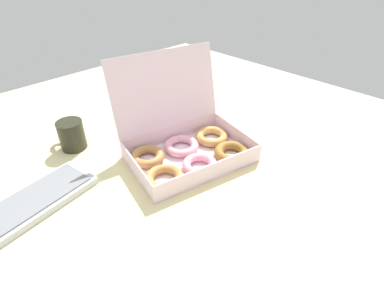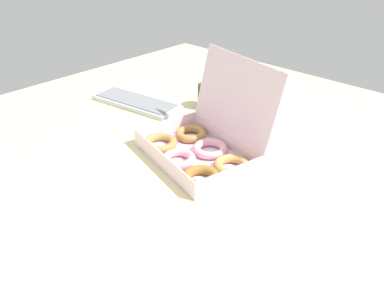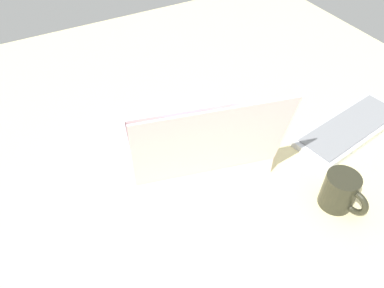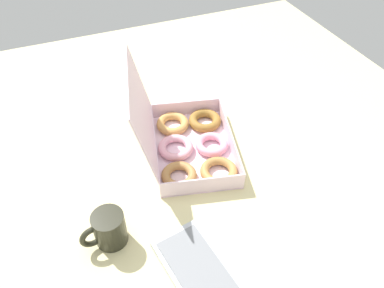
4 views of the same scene
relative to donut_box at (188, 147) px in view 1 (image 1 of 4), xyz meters
The scene contains 4 objects.
ground_plane 6.24cm from the donut_box, behind, with size 180.00×180.00×2.00cm, color beige.
donut_box is the anchor object (origin of this frame).
keyboard 46.47cm from the donut_box, 165.32° to the left, with size 38.18×18.35×2.20cm.
coffee_mug 37.06cm from the donut_box, 127.30° to the left, with size 7.89×11.51×9.34cm.
Camera 1 is at (-47.31, -54.31, 54.59)cm, focal length 28.00 mm.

